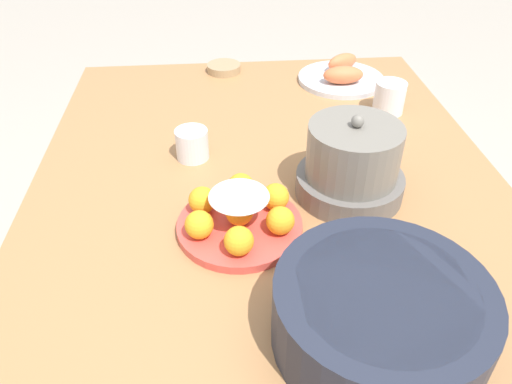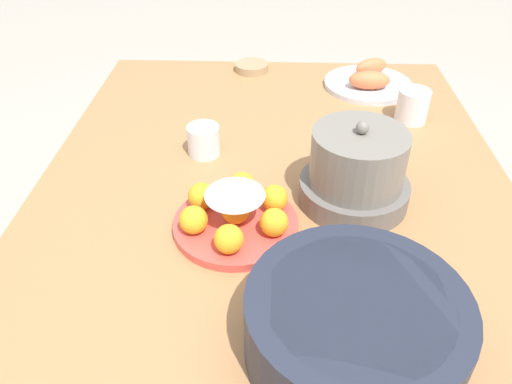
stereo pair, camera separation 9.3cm
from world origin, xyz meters
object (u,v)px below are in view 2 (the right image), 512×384
object	(u,v)px
serving_bowl	(355,324)
seafood_platter	(369,81)
cup_near	(204,140)
cup_far	(413,106)
cake_plate	(236,214)
warming_pot	(356,171)
sauce_bowl	(252,67)
dining_table	(273,228)

from	to	relation	value
serving_bowl	seafood_platter	distance (m)	0.88
cup_near	cup_far	bearing A→B (deg)	109.45
cake_plate	warming_pot	distance (m)	0.24
sauce_bowl	cup_near	bearing A→B (deg)	-10.29
sauce_bowl	cup_far	size ratio (longest dim) A/B	1.24
cake_plate	cup_far	size ratio (longest dim) A/B	2.85
dining_table	warming_pot	size ratio (longest dim) A/B	6.35
sauce_bowl	cup_far	world-z (taller)	cup_far
cup_near	warming_pot	bearing A→B (deg)	62.70
dining_table	cup_near	bearing A→B (deg)	-130.92
cup_near	seafood_platter	bearing A→B (deg)	131.24
cake_plate	serving_bowl	xyz separation A→B (m)	(0.26, 0.18, 0.02)
dining_table	cake_plate	xyz separation A→B (m)	(0.11, -0.07, 0.13)
dining_table	serving_bowl	xyz separation A→B (m)	(0.37, 0.11, 0.15)
seafood_platter	warming_pot	size ratio (longest dim) A/B	1.15
seafood_platter	warming_pot	world-z (taller)	warming_pot
sauce_bowl	cup_near	size ratio (longest dim) A/B	1.39
dining_table	warming_pot	bearing A→B (deg)	81.23
cup_near	dining_table	bearing A→B (deg)	49.08
dining_table	cup_near	distance (m)	0.25
warming_pot	dining_table	bearing A→B (deg)	-98.77
cup_near	warming_pot	xyz separation A→B (m)	(0.16, 0.31, 0.04)
cake_plate	serving_bowl	size ratio (longest dim) A/B	0.76
dining_table	cup_near	xyz separation A→B (m)	(-0.14, -0.16, 0.13)
sauce_bowl	dining_table	bearing A→B (deg)	6.93
serving_bowl	cup_near	size ratio (longest dim) A/B	4.23
dining_table	warming_pot	distance (m)	0.23
dining_table	cup_far	distance (m)	0.47
dining_table	sauce_bowl	xyz separation A→B (m)	(-0.60, -0.07, 0.11)
warming_pot	cake_plate	bearing A→B (deg)	-68.00
warming_pot	serving_bowl	bearing A→B (deg)	-6.95
cup_far	serving_bowl	bearing A→B (deg)	-18.21
cup_far	cup_near	bearing A→B (deg)	-70.55
cake_plate	serving_bowl	distance (m)	0.31
dining_table	seafood_platter	xyz separation A→B (m)	(-0.50, 0.26, 0.12)
sauce_bowl	warming_pot	xyz separation A→B (m)	(0.62, 0.23, 0.06)
serving_bowl	cup_near	distance (m)	0.57
cake_plate	cup_far	world-z (taller)	cake_plate
cup_far	warming_pot	bearing A→B (deg)	-28.50
serving_bowl	seafood_platter	bearing A→B (deg)	170.43
sauce_bowl	cup_far	xyz separation A→B (m)	(0.29, 0.41, 0.03)
dining_table	warming_pot	xyz separation A→B (m)	(0.02, 0.15, 0.17)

